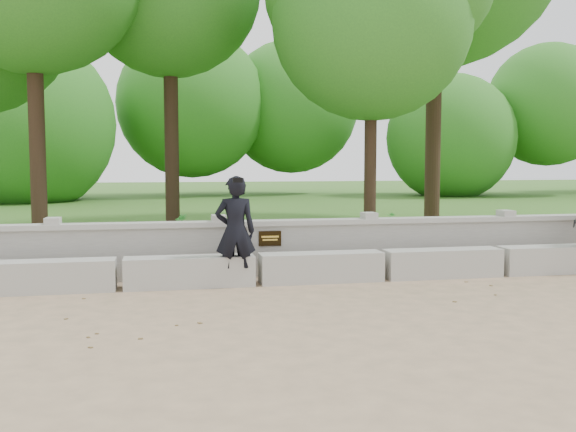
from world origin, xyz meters
The scene contains 10 objects.
ground centered at (0.00, 0.00, 0.00)m, with size 80.00×80.00×0.00m, color tan.
lawn centered at (0.00, 14.00, 0.12)m, with size 40.00×22.00×0.25m, color #305C1B.
concrete_bench centered at (0.00, 1.90, 0.22)m, with size 11.90×0.45×0.45m.
parapet_wall centered at (0.00, 2.60, 0.46)m, with size 12.50×0.35×0.90m.
man_main centered at (-0.33, 1.79, 0.82)m, with size 0.61×0.54×1.64m.
tree_near_right centered at (2.70, 4.63, 4.90)m, with size 3.95×3.95×6.63m.
shrub_a centered at (-1.92, 4.12, 0.54)m, with size 0.30×0.20×0.57m, color #338E30.
shrub_b centered at (-1.59, 3.45, 0.53)m, with size 0.31×0.25×0.57m, color #338E30.
shrub_c centered at (3.21, 4.27, 0.54)m, with size 0.52×0.45×0.58m, color #338E30.
shrub_d centered at (-0.98, 5.68, 0.52)m, with size 0.30×0.27×0.53m, color #338E30.
Camera 1 is at (-1.45, -7.53, 1.83)m, focal length 40.00 mm.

